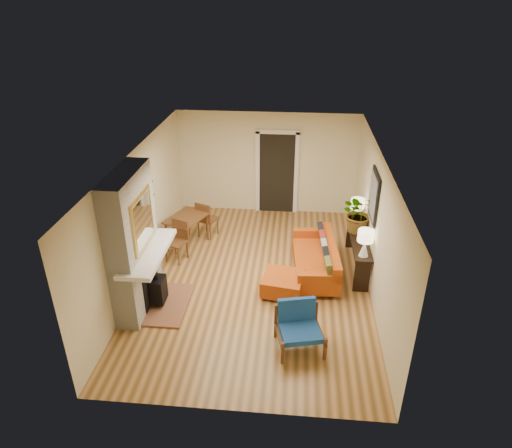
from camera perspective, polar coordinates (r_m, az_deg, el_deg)
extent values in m
plane|color=#BE8749|center=(9.29, -0.12, -6.88)|extent=(6.50, 6.50, 0.00)
plane|color=white|center=(8.11, -0.13, 8.48)|extent=(6.50, 6.50, 0.00)
plane|color=beige|center=(11.60, 1.42, 7.59)|extent=(4.50, 0.00, 4.50)
plane|color=beige|center=(5.94, -3.20, -14.12)|extent=(4.50, 0.00, 4.50)
plane|color=beige|center=(9.09, -14.39, 0.87)|extent=(0.00, 6.50, 6.50)
plane|color=beige|center=(8.72, 14.76, -0.36)|extent=(0.00, 6.50, 6.50)
cube|color=black|center=(11.64, 2.63, 6.34)|extent=(0.88, 0.06, 2.10)
cube|color=white|center=(11.67, 0.21, 6.41)|extent=(0.10, 0.08, 2.18)
cube|color=white|center=(11.63, 5.05, 6.22)|extent=(0.10, 0.08, 2.18)
cube|color=white|center=(11.29, 2.74, 11.44)|extent=(1.08, 0.08, 0.10)
cube|color=black|center=(8.88, 14.56, 3.41)|extent=(0.04, 0.85, 0.95)
cube|color=slate|center=(8.88, 14.40, 3.42)|extent=(0.01, 0.70, 0.80)
cube|color=black|center=(9.33, -13.57, 2.48)|extent=(0.06, 0.95, 0.02)
cube|color=black|center=(9.21, -13.77, 4.17)|extent=(0.06, 0.95, 0.02)
cube|color=white|center=(7.94, -15.65, 1.21)|extent=(0.42, 1.50, 1.48)
cube|color=white|center=(8.58, -14.57, -6.60)|extent=(0.42, 1.50, 1.12)
cube|color=white|center=(8.21, -13.37, -3.49)|extent=(0.60, 1.68, 0.08)
cube|color=black|center=(8.57, -13.11, -7.33)|extent=(0.03, 0.72, 0.78)
cube|color=brown|center=(8.74, -10.95, -9.80)|extent=(0.75, 1.30, 0.04)
cube|color=black|center=(8.60, -12.30, -7.99)|extent=(0.30, 0.36, 0.48)
cylinder|color=black|center=(8.36, -12.60, -5.53)|extent=(0.10, 0.10, 0.40)
cube|color=gold|center=(7.92, -14.03, 0.44)|extent=(0.04, 0.95, 0.95)
cube|color=silver|center=(7.91, -13.89, 0.43)|extent=(0.01, 0.82, 0.82)
cylinder|color=silver|center=(8.82, 5.67, -8.79)|extent=(0.04, 0.04, 0.09)
cylinder|color=silver|center=(8.89, 9.80, -8.76)|extent=(0.04, 0.04, 0.09)
cylinder|color=silver|center=(10.22, 5.08, -3.20)|extent=(0.04, 0.04, 0.09)
cylinder|color=silver|center=(10.29, 8.61, -3.22)|extent=(0.04, 0.04, 0.09)
cube|color=#BB6511|center=(9.44, 7.33, -4.87)|extent=(0.94, 1.96, 0.27)
cube|color=#BB6511|center=(9.33, 9.38, -3.34)|extent=(0.31, 1.91, 0.32)
cube|color=#BB6511|center=(8.59, 7.93, -6.69)|extent=(0.83, 0.22, 0.18)
cube|color=#BB6511|center=(10.07, 6.97, -1.13)|extent=(0.83, 0.22, 0.18)
cube|color=brown|center=(8.68, 9.14, -5.55)|extent=(0.21, 0.37, 0.38)
cube|color=black|center=(8.98, 8.87, -4.29)|extent=(0.21, 0.37, 0.38)
cube|color=#999A95|center=(9.29, 8.62, -3.12)|extent=(0.21, 0.37, 0.38)
cube|color=maroon|center=(9.56, 8.41, -2.15)|extent=(0.21, 0.37, 0.38)
cube|color=black|center=(9.88, 8.19, -1.11)|extent=(0.21, 0.37, 0.38)
cylinder|color=silver|center=(8.72, 0.98, -9.23)|extent=(0.04, 0.04, 0.06)
cylinder|color=silver|center=(8.63, 4.95, -9.80)|extent=(0.04, 0.04, 0.06)
cylinder|color=silver|center=(9.20, 1.88, -7.04)|extent=(0.04, 0.04, 0.06)
cylinder|color=silver|center=(9.11, 5.62, -7.56)|extent=(0.04, 0.04, 0.06)
cube|color=#BB6511|center=(8.80, 3.39, -7.38)|extent=(0.85, 0.85, 0.32)
cube|color=brown|center=(7.52, 2.89, -13.80)|extent=(0.21, 0.70, 0.05)
cube|color=brown|center=(7.34, 3.33, -15.82)|extent=(0.06, 0.06, 0.42)
cube|color=brown|center=(7.72, 2.47, -12.03)|extent=(0.06, 0.06, 0.66)
cube|color=brown|center=(7.65, 8.04, -13.22)|extent=(0.21, 0.70, 0.05)
cube|color=brown|center=(7.48, 8.64, -15.19)|extent=(0.06, 0.06, 0.42)
cube|color=brown|center=(7.85, 7.46, -11.51)|extent=(0.06, 0.06, 0.66)
cube|color=#1A44A1|center=(7.54, 5.51, -13.20)|extent=(0.74, 0.71, 0.09)
cube|color=#1A44A1|center=(7.61, 5.11, -10.53)|extent=(0.64, 0.30, 0.39)
cube|color=brown|center=(10.21, -8.69, 0.78)|extent=(0.98, 1.14, 0.04)
cylinder|color=brown|center=(10.24, -11.09, -1.65)|extent=(0.05, 0.05, 0.69)
cylinder|color=brown|center=(9.95, -8.64, -2.35)|extent=(0.05, 0.05, 0.69)
cylinder|color=brown|center=(10.81, -8.46, 0.22)|extent=(0.05, 0.05, 0.69)
cylinder|color=brown|center=(10.54, -6.08, -0.39)|extent=(0.05, 0.05, 0.69)
cube|color=brown|center=(9.83, -9.97, -2.29)|extent=(0.52, 0.52, 0.04)
cube|color=brown|center=(9.85, -9.43, -0.59)|extent=(0.39, 0.19, 0.44)
cylinder|color=brown|center=(9.92, -11.18, -3.58)|extent=(0.04, 0.04, 0.42)
cylinder|color=brown|center=(9.74, -9.66, -4.05)|extent=(0.04, 0.04, 0.42)
cylinder|color=brown|center=(10.14, -10.07, -2.75)|extent=(0.04, 0.04, 0.42)
cylinder|color=brown|center=(9.96, -8.56, -3.20)|extent=(0.04, 0.04, 0.42)
cube|color=brown|center=(10.71, -6.05, 0.63)|extent=(0.52, 0.52, 0.04)
cube|color=brown|center=(10.47, -6.68, 1.38)|extent=(0.39, 0.19, 0.44)
cylinder|color=brown|center=(10.78, -7.19, -0.59)|extent=(0.04, 0.04, 0.42)
cylinder|color=brown|center=(10.62, -5.73, -0.97)|extent=(0.04, 0.04, 0.42)
cylinder|color=brown|center=(11.02, -6.25, 0.12)|extent=(0.04, 0.04, 0.42)
cylinder|color=brown|center=(10.86, -4.81, -0.24)|extent=(0.04, 0.04, 0.42)
cube|color=black|center=(9.51, 12.76, -1.78)|extent=(0.34, 1.85, 0.05)
cube|color=black|center=(8.98, 13.09, -6.43)|extent=(0.30, 0.04, 0.68)
cube|color=black|center=(10.42, 12.07, -1.24)|extent=(0.30, 0.04, 0.68)
cone|color=white|center=(8.82, 13.36, -3.03)|extent=(0.18, 0.18, 0.30)
cylinder|color=white|center=(8.73, 13.48, -2.01)|extent=(0.03, 0.03, 0.06)
cylinder|color=#FFEABF|center=(8.68, 13.55, -1.44)|extent=(0.30, 0.30, 0.22)
cone|color=white|center=(10.05, 12.44, 1.03)|extent=(0.18, 0.18, 0.30)
cylinder|color=white|center=(9.97, 12.55, 1.96)|extent=(0.03, 0.03, 0.06)
cylinder|color=#FFEABF|center=(9.93, 12.61, 2.48)|extent=(0.30, 0.30, 0.22)
imported|color=#1E5919|center=(9.55, 12.80, 1.37)|extent=(0.94, 0.88, 0.85)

